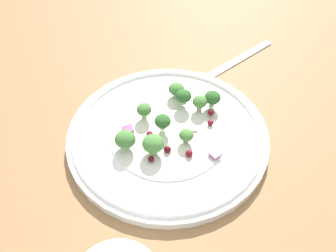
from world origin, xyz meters
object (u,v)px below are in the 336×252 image
fork (228,65)px  broccoli_floret_1 (184,96)px  plate (168,135)px  broccoli_floret_2 (186,136)px  broccoli_floret_0 (125,140)px

fork → broccoli_floret_1: bearing=-3.1°
broccoli_floret_1 → fork: (-13.32, 0.72, -2.99)cm
plate → broccoli_floret_2: 3.47cm
broccoli_floret_0 → plate: bearing=148.3°
plate → broccoli_floret_0: 6.57cm
plate → fork: (-19.03, -0.27, -0.61)cm
broccoli_floret_0 → broccoli_floret_1: 11.24cm
broccoli_floret_1 → broccoli_floret_0: bearing=-11.7°
plate → fork: size_ratio=1.53×
broccoli_floret_1 → fork: broccoli_floret_1 is taller
broccoli_floret_0 → broccoli_floret_1: bearing=168.3°
broccoli_floret_2 → broccoli_floret_0: bearing=-50.4°
broccoli_floret_0 → fork: bearing=173.0°
broccoli_floret_1 → broccoli_floret_2: (5.86, 3.94, -0.58)cm
broccoli_floret_1 → fork: size_ratio=0.13×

